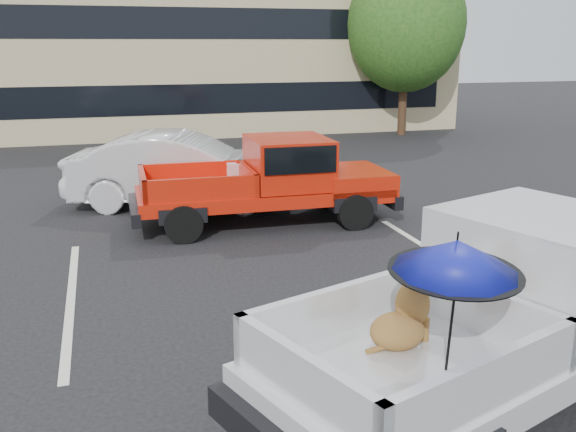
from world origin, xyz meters
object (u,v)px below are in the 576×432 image
object	(u,v)px
tree_right	(406,24)
tree_back	(274,23)
red_pickup	(281,177)
silver_pickup	(527,295)
silver_sedan	(183,170)

from	to	relation	value
tree_right	tree_back	world-z (taller)	tree_back
tree_back	red_pickup	bearing A→B (deg)	-104.86
silver_pickup	silver_sedan	size ratio (longest dim) A/B	1.22
tree_back	silver_sedan	world-z (taller)	tree_back
silver_pickup	red_pickup	world-z (taller)	silver_pickup
red_pickup	silver_sedan	bearing A→B (deg)	132.83
tree_back	silver_pickup	size ratio (longest dim) A/B	1.18
tree_back	silver_sedan	bearing A→B (deg)	-111.55
red_pickup	silver_sedan	size ratio (longest dim) A/B	1.07
red_pickup	silver_sedan	xyz separation A→B (m)	(-1.70, 1.92, -0.13)
tree_right	silver_sedan	size ratio (longest dim) A/B	1.37
tree_right	red_pickup	size ratio (longest dim) A/B	1.29
silver_sedan	tree_back	bearing A→B (deg)	-3.75
silver_pickup	red_pickup	bearing A→B (deg)	75.52
silver_pickup	red_pickup	distance (m)	6.95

